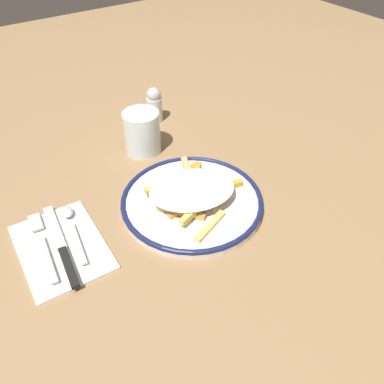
% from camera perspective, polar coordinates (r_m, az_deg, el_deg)
% --- Properties ---
extents(ground_plane, '(2.60, 2.60, 0.00)m').
position_cam_1_polar(ground_plane, '(0.78, 0.00, -1.95)').
color(ground_plane, '#906F4A').
extents(plate, '(0.28, 0.28, 0.02)m').
position_cam_1_polar(plate, '(0.77, 0.00, -1.37)').
color(plate, silver).
rests_on(plate, ground_plane).
extents(fries_heap, '(0.21, 0.22, 0.03)m').
position_cam_1_polar(fries_heap, '(0.76, 0.24, 0.18)').
color(fries_heap, '#E9A74F').
rests_on(fries_heap, plate).
extents(napkin, '(0.15, 0.20, 0.01)m').
position_cam_1_polar(napkin, '(0.74, -18.46, -7.46)').
color(napkin, white).
rests_on(napkin, ground_plane).
extents(fork, '(0.04, 0.18, 0.01)m').
position_cam_1_polar(fork, '(0.74, -20.81, -7.28)').
color(fork, silver).
rests_on(fork, napkin).
extents(knife, '(0.04, 0.21, 0.01)m').
position_cam_1_polar(knife, '(0.72, -18.24, -8.06)').
color(knife, black).
rests_on(knife, napkin).
extents(spoon, '(0.04, 0.15, 0.01)m').
position_cam_1_polar(spoon, '(0.76, -17.17, -4.39)').
color(spoon, silver).
rests_on(spoon, napkin).
extents(water_glass, '(0.08, 0.08, 0.10)m').
position_cam_1_polar(water_glass, '(0.91, -7.25, 8.61)').
color(water_glass, silver).
rests_on(water_glass, ground_plane).
extents(salt_shaker, '(0.04, 0.04, 0.09)m').
position_cam_1_polar(salt_shaker, '(1.03, -5.48, 12.55)').
color(salt_shaker, silver).
rests_on(salt_shaker, ground_plane).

